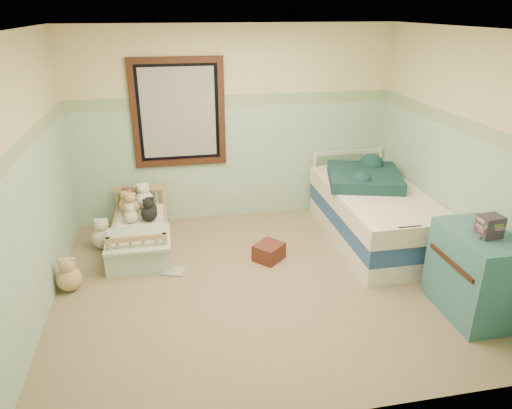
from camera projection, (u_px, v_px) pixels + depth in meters
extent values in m
cube|color=#837454|center=(261.00, 283.00, 4.92)|extent=(4.20, 3.60, 0.02)
cube|color=silver|center=(262.00, 28.00, 3.93)|extent=(4.20, 3.60, 0.02)
cube|color=beige|center=(234.00, 126.00, 6.05)|extent=(4.20, 0.04, 2.50)
cube|color=beige|center=(321.00, 264.00, 2.80)|extent=(4.20, 0.04, 2.50)
cube|color=beige|center=(26.00, 184.00, 4.06)|extent=(0.04, 3.60, 2.50)
cube|color=beige|center=(461.00, 157.00, 4.79)|extent=(0.04, 3.60, 2.50)
cube|color=#86B494|center=(235.00, 163.00, 6.24)|extent=(4.20, 0.01, 1.50)
cube|color=#497551|center=(233.00, 101.00, 5.91)|extent=(4.20, 0.01, 0.15)
cube|color=black|center=(178.00, 113.00, 5.82)|extent=(1.16, 0.06, 1.36)
cube|color=#B3B4AC|center=(178.00, 113.00, 5.83)|extent=(0.92, 0.01, 1.12)
cube|color=tan|center=(141.00, 240.00, 5.61)|extent=(0.64, 1.29, 0.17)
cube|color=white|center=(140.00, 230.00, 5.56)|extent=(0.59, 1.23, 0.12)
cube|color=#6C9BD1|center=(138.00, 239.00, 5.17)|extent=(0.70, 0.64, 0.03)
sphere|color=brown|center=(128.00, 203.00, 5.92)|extent=(0.19, 0.19, 0.19)
sphere|color=white|center=(144.00, 200.00, 5.95)|extent=(0.24, 0.24, 0.24)
sphere|color=tan|center=(131.00, 208.00, 5.73)|extent=(0.21, 0.21, 0.21)
sphere|color=black|center=(151.00, 209.00, 5.78)|extent=(0.16, 0.16, 0.16)
sphere|color=beige|center=(103.00, 238.00, 5.57)|extent=(0.26, 0.26, 0.26)
sphere|color=tan|center=(69.00, 279.00, 4.74)|extent=(0.25, 0.25, 0.25)
cube|color=white|center=(373.00, 232.00, 5.76)|extent=(1.00, 2.01, 0.22)
cube|color=navy|center=(375.00, 216.00, 5.67)|extent=(1.00, 2.01, 0.22)
cube|color=#EFE0C8|center=(376.00, 199.00, 5.58)|extent=(1.04, 2.05, 0.22)
cube|color=#143635|center=(364.00, 177.00, 5.77)|extent=(1.07, 1.10, 0.14)
cube|color=#356468|center=(475.00, 273.00, 4.29)|extent=(0.52, 0.83, 0.83)
cube|color=#402A2A|center=(490.00, 226.00, 4.03)|extent=(0.21, 0.17, 0.20)
cube|color=brown|center=(269.00, 252.00, 5.32)|extent=(0.41, 0.41, 0.19)
cube|color=gold|center=(174.00, 271.00, 5.09)|extent=(0.29, 0.26, 0.02)
sphere|color=tan|center=(127.00, 205.00, 5.84)|extent=(0.20, 0.20, 0.20)
sphere|color=beige|center=(131.00, 216.00, 5.57)|extent=(0.17, 0.17, 0.17)
sphere|color=black|center=(149.00, 213.00, 5.61)|extent=(0.20, 0.20, 0.20)
sphere|color=brown|center=(129.00, 203.00, 5.88)|extent=(0.22, 0.22, 0.22)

